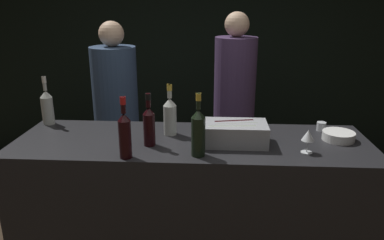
{
  "coord_description": "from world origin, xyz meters",
  "views": [
    {
      "loc": [
        0.13,
        -1.82,
        1.91
      ],
      "look_at": [
        0.0,
        0.38,
        1.2
      ],
      "focal_mm": 35.0,
      "sensor_mm": 36.0,
      "label": 1
    }
  ],
  "objects_px": {
    "bowl_white": "(339,136)",
    "champagne_bottle": "(198,131)",
    "ice_bin_with_bottles": "(233,132)",
    "person_in_hoodie": "(116,112)",
    "white_wine_bottle": "(47,106)",
    "red_wine_bottle_black_foil": "(149,124)",
    "candle_votive": "(321,126)",
    "wine_glass": "(308,136)",
    "person_blond_tee": "(234,104)",
    "rose_wine_bottle": "(170,115)",
    "red_wine_bottle_tall": "(125,133)"
  },
  "relations": [
    {
      "from": "bowl_white",
      "to": "red_wine_bottle_tall",
      "type": "height_order",
      "value": "red_wine_bottle_tall"
    },
    {
      "from": "candle_votive",
      "to": "white_wine_bottle",
      "type": "distance_m",
      "value": 1.87
    },
    {
      "from": "white_wine_bottle",
      "to": "rose_wine_bottle",
      "type": "distance_m",
      "value": 0.89
    },
    {
      "from": "red_wine_bottle_black_foil",
      "to": "candle_votive",
      "type": "bearing_deg",
      "value": 16.6
    },
    {
      "from": "ice_bin_with_bottles",
      "to": "candle_votive",
      "type": "distance_m",
      "value": 0.66
    },
    {
      "from": "ice_bin_with_bottles",
      "to": "red_wine_bottle_tall",
      "type": "height_order",
      "value": "red_wine_bottle_tall"
    },
    {
      "from": "candle_votive",
      "to": "person_blond_tee",
      "type": "distance_m",
      "value": 1.01
    },
    {
      "from": "wine_glass",
      "to": "candle_votive",
      "type": "height_order",
      "value": "wine_glass"
    },
    {
      "from": "ice_bin_with_bottles",
      "to": "person_in_hoodie",
      "type": "relative_size",
      "value": 0.24
    },
    {
      "from": "white_wine_bottle",
      "to": "person_in_hoodie",
      "type": "xyz_separation_m",
      "value": [
        0.29,
        0.69,
        -0.24
      ]
    },
    {
      "from": "candle_votive",
      "to": "person_in_hoodie",
      "type": "xyz_separation_m",
      "value": [
        -1.57,
        0.71,
        -0.14
      ]
    },
    {
      "from": "bowl_white",
      "to": "red_wine_bottle_tall",
      "type": "bearing_deg",
      "value": -164.58
    },
    {
      "from": "ice_bin_with_bottles",
      "to": "person_blond_tee",
      "type": "relative_size",
      "value": 0.23
    },
    {
      "from": "wine_glass",
      "to": "person_in_hoodie",
      "type": "xyz_separation_m",
      "value": [
        -1.39,
        1.1,
        -0.21
      ]
    },
    {
      "from": "bowl_white",
      "to": "champagne_bottle",
      "type": "xyz_separation_m",
      "value": [
        -0.86,
        -0.29,
        0.12
      ]
    },
    {
      "from": "ice_bin_with_bottles",
      "to": "person_in_hoodie",
      "type": "bearing_deg",
      "value": 134.83
    },
    {
      "from": "wine_glass",
      "to": "red_wine_bottle_black_foil",
      "type": "bearing_deg",
      "value": 176.15
    },
    {
      "from": "candle_votive",
      "to": "red_wine_bottle_tall",
      "type": "bearing_deg",
      "value": -156.56
    },
    {
      "from": "wine_glass",
      "to": "champagne_bottle",
      "type": "xyz_separation_m",
      "value": [
        -0.62,
        -0.08,
        0.04
      ]
    },
    {
      "from": "wine_glass",
      "to": "red_wine_bottle_black_foil",
      "type": "distance_m",
      "value": 0.92
    },
    {
      "from": "wine_glass",
      "to": "person_blond_tee",
      "type": "relative_size",
      "value": 0.08
    },
    {
      "from": "candle_votive",
      "to": "champagne_bottle",
      "type": "bearing_deg",
      "value": -149.85
    },
    {
      "from": "ice_bin_with_bottles",
      "to": "person_blond_tee",
      "type": "xyz_separation_m",
      "value": [
        0.07,
        1.12,
        -0.13
      ]
    },
    {
      "from": "wine_glass",
      "to": "white_wine_bottle",
      "type": "relative_size",
      "value": 0.41
    },
    {
      "from": "ice_bin_with_bottles",
      "to": "white_wine_bottle",
      "type": "bearing_deg",
      "value": 166.94
    },
    {
      "from": "person_in_hoodie",
      "to": "person_blond_tee",
      "type": "relative_size",
      "value": 0.96
    },
    {
      "from": "white_wine_bottle",
      "to": "champagne_bottle",
      "type": "distance_m",
      "value": 1.18
    },
    {
      "from": "red_wine_bottle_black_foil",
      "to": "ice_bin_with_bottles",
      "type": "bearing_deg",
      "value": 6.88
    },
    {
      "from": "wine_glass",
      "to": "white_wine_bottle",
      "type": "distance_m",
      "value": 1.74
    },
    {
      "from": "white_wine_bottle",
      "to": "person_blond_tee",
      "type": "distance_m",
      "value": 1.58
    },
    {
      "from": "white_wine_bottle",
      "to": "rose_wine_bottle",
      "type": "xyz_separation_m",
      "value": [
        0.87,
        -0.16,
        0.0
      ]
    },
    {
      "from": "person_in_hoodie",
      "to": "person_blond_tee",
      "type": "distance_m",
      "value": 1.05
    },
    {
      "from": "bowl_white",
      "to": "person_blond_tee",
      "type": "height_order",
      "value": "person_blond_tee"
    },
    {
      "from": "bowl_white",
      "to": "red_wine_bottle_black_foil",
      "type": "distance_m",
      "value": 1.17
    },
    {
      "from": "person_in_hoodie",
      "to": "red_wine_bottle_black_foil",
      "type": "bearing_deg",
      "value": 45.21
    },
    {
      "from": "champagne_bottle",
      "to": "person_blond_tee",
      "type": "xyz_separation_m",
      "value": [
        0.27,
        1.32,
        -0.21
      ]
    },
    {
      "from": "ice_bin_with_bottles",
      "to": "champagne_bottle",
      "type": "relative_size",
      "value": 1.15
    },
    {
      "from": "bowl_white",
      "to": "champagne_bottle",
      "type": "height_order",
      "value": "champagne_bottle"
    },
    {
      "from": "red_wine_bottle_black_foil",
      "to": "red_wine_bottle_tall",
      "type": "relative_size",
      "value": 0.92
    },
    {
      "from": "ice_bin_with_bottles",
      "to": "red_wine_bottle_black_foil",
      "type": "distance_m",
      "value": 0.5
    },
    {
      "from": "red_wine_bottle_black_foil",
      "to": "rose_wine_bottle",
      "type": "xyz_separation_m",
      "value": [
        0.1,
        0.2,
        -0.0
      ]
    },
    {
      "from": "rose_wine_bottle",
      "to": "champagne_bottle",
      "type": "height_order",
      "value": "champagne_bottle"
    },
    {
      "from": "wine_glass",
      "to": "rose_wine_bottle",
      "type": "xyz_separation_m",
      "value": [
        -0.81,
        0.26,
        0.03
      ]
    },
    {
      "from": "candle_votive",
      "to": "champagne_bottle",
      "type": "distance_m",
      "value": 0.93
    },
    {
      "from": "bowl_white",
      "to": "white_wine_bottle",
      "type": "xyz_separation_m",
      "value": [
        -1.93,
        0.2,
        0.1
      ]
    },
    {
      "from": "white_wine_bottle",
      "to": "champagne_bottle",
      "type": "height_order",
      "value": "champagne_bottle"
    },
    {
      "from": "champagne_bottle",
      "to": "person_blond_tee",
      "type": "bearing_deg",
      "value": 78.63
    },
    {
      "from": "rose_wine_bottle",
      "to": "wine_glass",
      "type": "bearing_deg",
      "value": -17.57
    },
    {
      "from": "red_wine_bottle_tall",
      "to": "person_in_hoodie",
      "type": "xyz_separation_m",
      "value": [
        -0.38,
        1.23,
        -0.25
      ]
    },
    {
      "from": "white_wine_bottle",
      "to": "person_blond_tee",
      "type": "bearing_deg",
      "value": 31.81
    }
  ]
}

